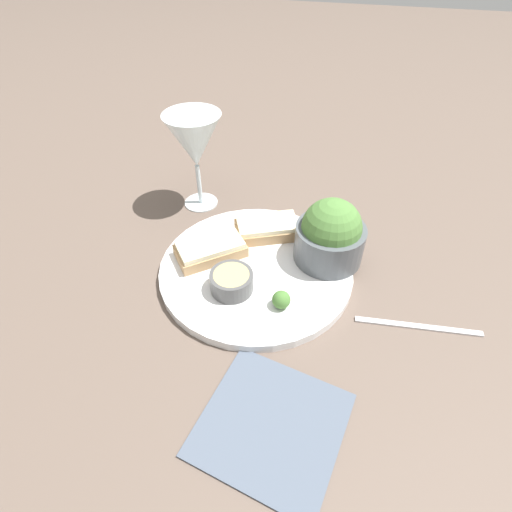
{
  "coord_description": "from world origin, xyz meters",
  "views": [
    {
      "loc": [
        -0.1,
        0.42,
        0.43
      ],
      "look_at": [
        0.0,
        0.0,
        0.03
      ],
      "focal_mm": 28.0,
      "sensor_mm": 36.0,
      "label": 1
    }
  ],
  "objects_px": {
    "sauce_ramekin": "(232,281)",
    "fork": "(418,326)",
    "cheese_toast_near": "(210,249)",
    "napkin": "(271,424)",
    "wine_glass": "(194,143)",
    "salad_bowl": "(330,235)",
    "cheese_toast_far": "(265,228)"
  },
  "relations": [
    {
      "from": "napkin",
      "to": "salad_bowl",
      "type": "bearing_deg",
      "value": -95.83
    },
    {
      "from": "wine_glass",
      "to": "napkin",
      "type": "xyz_separation_m",
      "value": [
        -0.22,
        0.38,
        -0.12
      ]
    },
    {
      "from": "cheese_toast_near",
      "to": "wine_glass",
      "type": "distance_m",
      "value": 0.19
    },
    {
      "from": "napkin",
      "to": "fork",
      "type": "relative_size",
      "value": 1.06
    },
    {
      "from": "cheese_toast_near",
      "to": "wine_glass",
      "type": "height_order",
      "value": "wine_glass"
    },
    {
      "from": "cheese_toast_near",
      "to": "napkin",
      "type": "height_order",
      "value": "cheese_toast_near"
    },
    {
      "from": "salad_bowl",
      "to": "fork",
      "type": "relative_size",
      "value": 0.62
    },
    {
      "from": "salad_bowl",
      "to": "fork",
      "type": "xyz_separation_m",
      "value": [
        -0.13,
        0.09,
        -0.05
      ]
    },
    {
      "from": "cheese_toast_far",
      "to": "napkin",
      "type": "distance_m",
      "value": 0.31
    },
    {
      "from": "napkin",
      "to": "fork",
      "type": "height_order",
      "value": "same"
    },
    {
      "from": "napkin",
      "to": "wine_glass",
      "type": "bearing_deg",
      "value": -60.13
    },
    {
      "from": "sauce_ramekin",
      "to": "napkin",
      "type": "distance_m",
      "value": 0.2
    },
    {
      "from": "salad_bowl",
      "to": "sauce_ramekin",
      "type": "distance_m",
      "value": 0.16
    },
    {
      "from": "salad_bowl",
      "to": "cheese_toast_far",
      "type": "distance_m",
      "value": 0.11
    },
    {
      "from": "salad_bowl",
      "to": "fork",
      "type": "height_order",
      "value": "salad_bowl"
    },
    {
      "from": "cheese_toast_near",
      "to": "fork",
      "type": "bearing_deg",
      "value": 170.03
    },
    {
      "from": "cheese_toast_near",
      "to": "napkin",
      "type": "distance_m",
      "value": 0.27
    },
    {
      "from": "salad_bowl",
      "to": "sauce_ramekin",
      "type": "relative_size",
      "value": 1.7
    },
    {
      "from": "salad_bowl",
      "to": "sauce_ramekin",
      "type": "height_order",
      "value": "salad_bowl"
    },
    {
      "from": "sauce_ramekin",
      "to": "napkin",
      "type": "bearing_deg",
      "value": 119.05
    },
    {
      "from": "cheese_toast_near",
      "to": "wine_glass",
      "type": "xyz_separation_m",
      "value": [
        0.07,
        -0.15,
        0.09
      ]
    },
    {
      "from": "salad_bowl",
      "to": "cheese_toast_near",
      "type": "distance_m",
      "value": 0.18
    },
    {
      "from": "salad_bowl",
      "to": "napkin",
      "type": "height_order",
      "value": "salad_bowl"
    },
    {
      "from": "sauce_ramekin",
      "to": "cheese_toast_near",
      "type": "bearing_deg",
      "value": -49.17
    },
    {
      "from": "sauce_ramekin",
      "to": "cheese_toast_near",
      "type": "height_order",
      "value": "sauce_ramekin"
    },
    {
      "from": "cheese_toast_near",
      "to": "napkin",
      "type": "xyz_separation_m",
      "value": [
        -0.15,
        0.23,
        -0.02
      ]
    },
    {
      "from": "sauce_ramekin",
      "to": "wine_glass",
      "type": "distance_m",
      "value": 0.26
    },
    {
      "from": "sauce_ramekin",
      "to": "napkin",
      "type": "relative_size",
      "value": 0.35
    },
    {
      "from": "sauce_ramekin",
      "to": "fork",
      "type": "height_order",
      "value": "sauce_ramekin"
    },
    {
      "from": "napkin",
      "to": "cheese_toast_near",
      "type": "bearing_deg",
      "value": -57.57
    },
    {
      "from": "sauce_ramekin",
      "to": "fork",
      "type": "bearing_deg",
      "value": -178.77
    },
    {
      "from": "sauce_ramekin",
      "to": "fork",
      "type": "distance_m",
      "value": 0.26
    }
  ]
}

